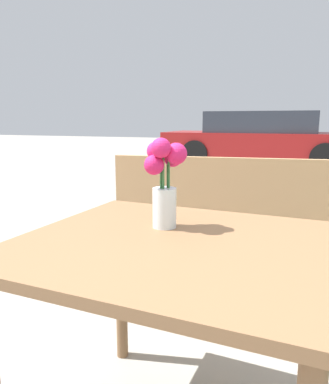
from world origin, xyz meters
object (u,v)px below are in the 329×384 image
at_px(table_front, 176,271).
at_px(flower_vase, 165,182).
at_px(bench_near, 244,225).
at_px(parked_car, 261,140).

bearing_deg(table_front, flower_vase, 124.13).
distance_m(bench_near, parked_car, 6.89).
bearing_deg(bench_near, parked_car, 95.65).
height_order(table_front, parked_car, parked_car).
bearing_deg(parked_car, bench_near, -84.35).
distance_m(flower_vase, bench_near, 1.08).
height_order(flower_vase, parked_car, parked_car).
bearing_deg(bench_near, flower_vase, -96.63).
bearing_deg(flower_vase, table_front, -55.87).
bearing_deg(bench_near, table_front, -91.91).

